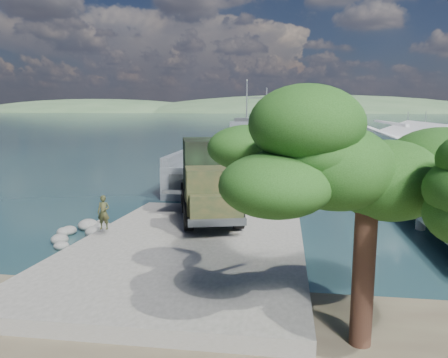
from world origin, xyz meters
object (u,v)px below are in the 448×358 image
at_px(sailboat_near, 405,164).
at_px(sailboat_far, 423,158).
at_px(pier, 390,165).
at_px(military_truck, 208,178).
at_px(soldier, 104,221).
at_px(overhang_tree, 347,160).
at_px(landing_craft, 247,163).

height_order(sailboat_near, sailboat_far, sailboat_near).
bearing_deg(pier, military_truck, -131.22).
height_order(soldier, overhang_tree, overhang_tree).
bearing_deg(landing_craft, soldier, -99.00).
relative_size(landing_craft, soldier, 22.71).
height_order(soldier, sailboat_near, sailboat_near).
bearing_deg(sailboat_near, military_truck, -108.70).
relative_size(military_truck, sailboat_near, 1.49).
relative_size(sailboat_near, overhang_tree, 0.88).
bearing_deg(landing_craft, sailboat_far, 30.46).
xyz_separation_m(military_truck, sailboat_far, (20.88, 32.14, -2.22)).
xyz_separation_m(pier, sailboat_near, (4.11, 11.18, -1.27)).
bearing_deg(military_truck, soldier, -143.23).
bearing_deg(sailboat_near, soldier, -109.52).
relative_size(military_truck, overhang_tree, 1.31).
relative_size(landing_craft, sailboat_near, 5.83).
xyz_separation_m(landing_craft, sailboat_far, (20.48, 11.68, -0.55)).
distance_m(pier, soldier, 26.41).
distance_m(military_truck, sailboat_near, 31.43).
distance_m(soldier, sailboat_far, 44.79).
distance_m(landing_craft, sailboat_near, 17.80).
xyz_separation_m(pier, military_truck, (-13.14, -15.00, 0.96)).
xyz_separation_m(landing_craft, sailboat_near, (16.85, 5.73, -0.54)).
distance_m(soldier, overhang_tree, 12.86).
distance_m(soldier, sailboat_near, 37.82).
bearing_deg(overhang_tree, sailboat_far, 71.36).
relative_size(landing_craft, overhang_tree, 5.11).
xyz_separation_m(sailboat_far, overhang_tree, (-15.03, -44.55, 4.83)).
bearing_deg(overhang_tree, sailboat_near, 73.54).
relative_size(pier, landing_craft, 1.22).
bearing_deg(sailboat_far, sailboat_near, -119.92).
distance_m(sailboat_far, overhang_tree, 47.26).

